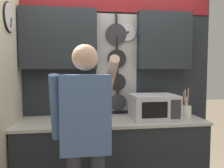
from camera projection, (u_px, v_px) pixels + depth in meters
base_cabinet_counter at (112, 160)px, 2.42m from camera, size 2.01×0.61×0.90m
back_wall_unit at (108, 64)px, 2.62m from camera, size 2.58×0.20×2.54m
microwave at (153, 107)px, 2.43m from camera, size 0.49×0.40×0.27m
knife_block at (99, 111)px, 2.34m from camera, size 0.11×0.15×0.27m
utensil_crock at (186, 110)px, 2.49m from camera, size 0.11×0.11×0.34m
person at (86, 130)px, 1.71m from camera, size 0.54×0.58×1.64m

